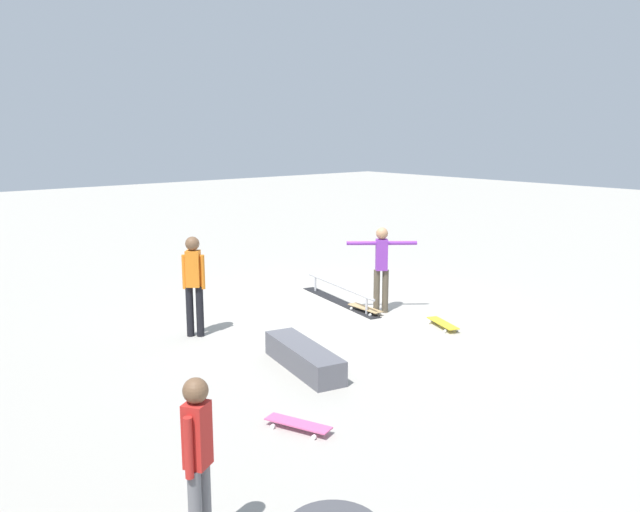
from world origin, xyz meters
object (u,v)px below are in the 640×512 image
at_px(grind_rail, 339,295).
at_px(bystander_red_shirt, 198,455).
at_px(skateboard_main, 365,308).
at_px(skate_ledge, 304,357).
at_px(loose_skateboard_yellow, 443,323).
at_px(loose_skateboard_pink, 298,424).
at_px(skater_main, 381,263).
at_px(bystander_orange_shirt, 194,281).

height_order(grind_rail, bystander_red_shirt, bystander_red_shirt).
bearing_deg(skateboard_main, skate_ledge, -56.64).
height_order(loose_skateboard_yellow, loose_skateboard_pink, same).
distance_m(grind_rail, skater_main, 1.31).
bearing_deg(bystander_red_shirt, bystander_orange_shirt, 30.54).
height_order(skateboard_main, bystander_red_shirt, bystander_red_shirt).
xyz_separation_m(skater_main, bystander_orange_shirt, (0.98, 3.37, 0.01)).
height_order(bystander_red_shirt, loose_skateboard_yellow, bystander_red_shirt).
bearing_deg(grind_rail, loose_skateboard_yellow, -162.73).
relative_size(bystander_orange_shirt, loose_skateboard_yellow, 2.05).
bearing_deg(skateboard_main, loose_skateboard_yellow, 16.41).
height_order(skater_main, bystander_orange_shirt, bystander_orange_shirt).
relative_size(skateboard_main, loose_skateboard_yellow, 0.99).
bearing_deg(bystander_orange_shirt, skate_ledge, 143.34).
height_order(skateboard_main, loose_skateboard_pink, same).
distance_m(grind_rail, bystander_orange_shirt, 3.36).
height_order(skate_ledge, bystander_orange_shirt, bystander_orange_shirt).
height_order(grind_rail, loose_skateboard_yellow, grind_rail).
xyz_separation_m(bystander_red_shirt, loose_skateboard_yellow, (2.64, -6.28, -0.77)).
relative_size(skater_main, bystander_orange_shirt, 0.96).
bearing_deg(bystander_red_shirt, loose_skateboard_yellow, -7.63).
xyz_separation_m(bystander_red_shirt, bystander_orange_shirt, (4.99, -2.77, 0.11)).
bearing_deg(skater_main, bystander_orange_shirt, -157.38).
height_order(grind_rail, loose_skateboard_pink, grind_rail).
bearing_deg(skater_main, bystander_red_shirt, -108.06).
distance_m(skate_ledge, loose_skateboard_yellow, 3.09).
height_order(skate_ledge, skateboard_main, skate_ledge).
xyz_separation_m(skateboard_main, loose_skateboard_pink, (-3.02, 3.99, 0.00)).
distance_m(bystander_red_shirt, loose_skateboard_pink, 2.40).
bearing_deg(loose_skateboard_pink, skateboard_main, -73.58).
height_order(skateboard_main, bystander_orange_shirt, bystander_orange_shirt).
xyz_separation_m(bystander_orange_shirt, loose_skateboard_yellow, (-2.35, -3.51, -0.87)).
distance_m(skateboard_main, loose_skateboard_pink, 5.00).
height_order(grind_rail, skate_ledge, grind_rail).
distance_m(bystander_orange_shirt, loose_skateboard_pink, 3.99).
bearing_deg(grind_rail, bystander_orange_shirt, 102.44).
distance_m(skater_main, bystander_orange_shirt, 3.51).
height_order(grind_rail, skater_main, skater_main).
distance_m(skate_ledge, loose_skateboard_pink, 1.93).
bearing_deg(loose_skateboard_pink, skate_ledge, -61.38).
relative_size(bystander_red_shirt, loose_skateboard_yellow, 1.82).
height_order(skateboard_main, loose_skateboard_yellow, same).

